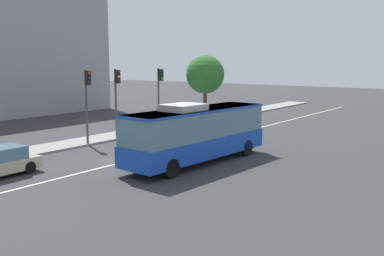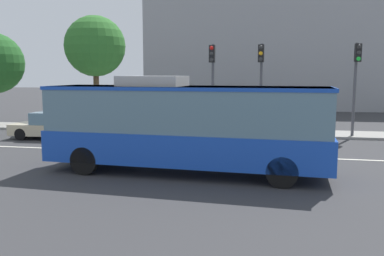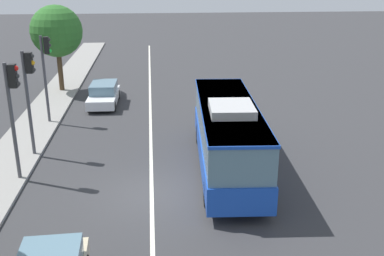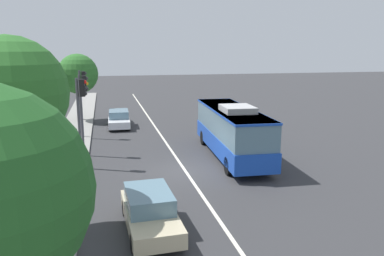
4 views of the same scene
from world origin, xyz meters
The scene contains 9 objects.
ground_plane centered at (0.00, 0.00, 0.00)m, with size 160.00×160.00×0.00m, color #333335.
sidewalk_kerb centered at (0.00, 6.72, 0.07)m, with size 80.00×2.60×0.14m, color gray.
lane_centre_line centered at (0.00, 0.00, 0.01)m, with size 76.00×0.16×0.01m, color silver.
transit_bus centered at (2.09, -3.47, 1.81)m, with size 10.13×3.07×3.46m.
sedan_white centered at (13.29, 3.11, 0.72)m, with size 4.55×1.92×1.46m.
traffic_light_near_corner centered at (9.58, 5.86, 3.56)m, with size 0.34×0.62×5.20m.
traffic_light_mid_block centered at (1.79, 5.57, 3.56)m, with size 0.33×0.62×5.20m.
traffic_light_far_corner centered at (4.51, 5.58, 3.56)m, with size 0.34×0.62×5.20m.
street_tree_kerbside_left centered at (17.06, 6.58, 4.48)m, with size 3.72×3.72×6.36m.
Camera 1 is at (-17.44, -17.82, 5.74)m, focal length 40.59 mm.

